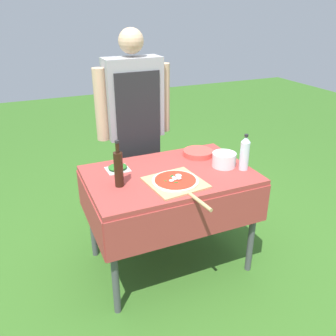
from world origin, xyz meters
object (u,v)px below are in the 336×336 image
Objects in this scene: herb_container at (118,167)px; oil_bottle at (119,168)px; person_cook at (134,118)px; prep_table at (170,185)px; pizza_on_peel at (176,182)px; water_bottle at (245,153)px; mixing_tub at (224,160)px; plate_stack at (198,153)px.

oil_bottle is at bearing -103.39° from herb_container.
person_cook is 5.42× the size of oil_bottle.
pizza_on_peel reaches higher than prep_table.
oil_bottle reaches higher than water_bottle.
oil_bottle reaches higher than mixing_tub.
mixing_tub is (0.80, -0.01, -0.08)m from oil_bottle.
person_cook is 7.12× the size of plate_stack.
oil_bottle is at bearing 173.07° from water_bottle.
water_bottle is at bearing -6.93° from oil_bottle.
mixing_tub reaches higher than herb_container.
person_cook is at bearing 129.39° from plate_stack.
prep_table is 0.59m from water_bottle.
mixing_tub is 0.72× the size of plate_stack.
pizza_on_peel is 3.43× the size of mixing_tub.
water_bottle reaches higher than mixing_tub.
person_cook is 10.36× the size of herb_container.
herb_container is at bearing 161.25° from mixing_tub.
herb_container is at bearing 148.76° from prep_table.
person_cook is at bearing 92.79° from prep_table.
water_bottle is 1.11× the size of plate_stack.
oil_bottle is 0.91m from water_bottle.
pizza_on_peel is 0.56m from water_bottle.
person_cook is 2.87× the size of pizza_on_peel.
person_cook is 0.86m from pizza_on_peel.
pizza_on_peel is 2.24× the size of water_bottle.
pizza_on_peel is (-0.03, -0.18, 0.12)m from prep_table.
pizza_on_peel reaches higher than herb_container.
herb_container is 0.66m from plate_stack.
plate_stack is at bearing 19.50° from oil_bottle.
herb_container and plate_stack have the same top height.
oil_bottle is 1.82× the size of mixing_tub.
person_cook is 0.62m from plate_stack.
mixing_tub is at bearing -73.95° from plate_stack.
water_bottle is 0.42m from plate_stack.
herb_container is at bearing 56.16° from person_cook.
person_cook reaches higher than water_bottle.
pizza_on_peel is at bearing 88.64° from person_cook.
herb_container is at bearing 76.61° from oil_bottle.
mixing_tub is (0.74, -0.25, 0.03)m from herb_container.
water_bottle is at bearing -22.85° from herb_container.
oil_bottle reaches higher than prep_table.
prep_table is 4.42× the size of water_bottle.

